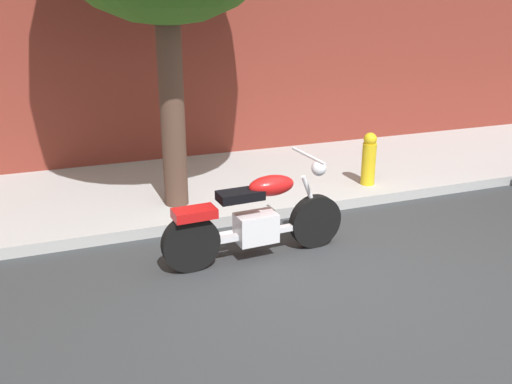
% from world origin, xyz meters
% --- Properties ---
extents(ground_plane, '(60.00, 60.00, 0.00)m').
position_xyz_m(ground_plane, '(0.00, 0.00, 0.00)').
color(ground_plane, '#303335').
extents(sidewalk, '(22.31, 2.85, 0.14)m').
position_xyz_m(sidewalk, '(0.00, 2.76, 0.07)').
color(sidewalk, '#A9A9A9').
rests_on(sidewalk, ground).
extents(motorcycle, '(2.09, 0.70, 1.11)m').
position_xyz_m(motorcycle, '(-0.56, 0.42, 0.45)').
color(motorcycle, black).
rests_on(motorcycle, ground).
extents(fire_hydrant, '(0.20, 0.20, 0.91)m').
position_xyz_m(fire_hydrant, '(1.71, 1.81, 0.46)').
color(fire_hydrant, gold).
rests_on(fire_hydrant, ground).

